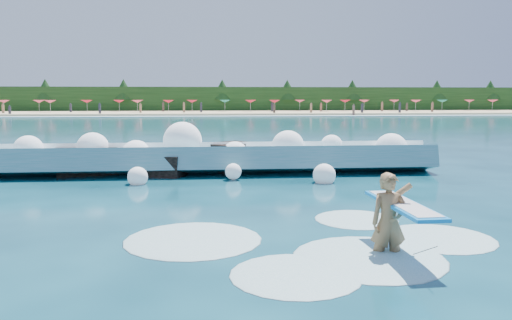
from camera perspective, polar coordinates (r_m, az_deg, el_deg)
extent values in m
plane|color=#072C39|center=(12.52, -6.02, -6.69)|extent=(200.00, 200.00, 0.00)
cube|color=tan|center=(90.19, -5.56, 5.38)|extent=(140.00, 20.00, 0.40)
cube|color=silver|center=(79.21, -5.57, 5.02)|extent=(140.00, 5.00, 0.08)
cube|color=black|center=(100.15, -5.57, 6.87)|extent=(140.00, 4.00, 5.00)
cube|color=teal|center=(19.90, -4.65, -0.23)|extent=(17.34, 2.64, 1.45)
cube|color=white|center=(20.64, -4.69, 1.25)|extent=(17.34, 1.22, 0.67)
cube|color=black|center=(20.79, -18.78, -0.30)|extent=(2.64, 2.25, 1.22)
cube|color=black|center=(19.53, -10.71, -0.78)|extent=(1.99, 1.74, 0.94)
cube|color=black|center=(20.64, -2.93, 0.13)|extent=(2.41, 2.35, 1.32)
imported|color=olive|center=(9.87, 14.94, -6.93)|extent=(0.72, 0.49, 1.91)
cube|color=#0C82DA|center=(9.94, 16.42, -4.93)|extent=(0.66, 2.62, 0.07)
cube|color=white|center=(9.94, 16.42, -4.84)|extent=(0.54, 2.40, 0.07)
cylinder|color=black|center=(8.91, 18.71, -9.78)|extent=(0.01, 0.91, 0.43)
sphere|color=white|center=(20.97, -24.56, 1.03)|extent=(1.12, 1.12, 1.12)
sphere|color=white|center=(20.65, -18.15, 1.25)|extent=(1.28, 1.28, 1.28)
sphere|color=white|center=(20.36, -13.51, 0.47)|extent=(1.24, 1.24, 1.24)
sphere|color=white|center=(20.37, -8.39, 2.15)|extent=(1.56, 1.56, 1.56)
sphere|color=white|center=(19.67, -2.41, 0.54)|extent=(1.09, 1.09, 1.09)
sphere|color=white|center=(19.98, 3.67, 1.48)|extent=(1.34, 1.34, 1.34)
sphere|color=white|center=(20.91, 8.63, 1.61)|extent=(0.93, 0.93, 0.93)
sphere|color=white|center=(20.83, 15.18, 1.14)|extent=(1.32, 1.32, 1.32)
sphere|color=white|center=(17.76, -13.38, -1.90)|extent=(0.71, 0.71, 0.71)
sphere|color=white|center=(18.17, -2.61, -1.33)|extent=(0.60, 0.60, 0.60)
sphere|color=white|center=(17.75, 7.80, -1.71)|extent=(0.81, 0.81, 0.81)
ellipsoid|color=silver|center=(9.76, 12.76, -10.86)|extent=(2.88, 2.88, 0.14)
ellipsoid|color=silver|center=(8.69, 4.54, -12.98)|extent=(2.28, 2.28, 0.11)
ellipsoid|color=silver|center=(11.46, 20.14, -8.40)|extent=(2.37, 2.37, 0.12)
ellipsoid|color=silver|center=(10.74, -7.22, -9.05)|extent=(2.93, 2.93, 0.15)
ellipsoid|color=silver|center=(12.61, 11.38, -6.68)|extent=(2.05, 2.05, 0.10)
cone|color=#E04265|center=(99.32, -26.88, 5.99)|extent=(2.00, 2.00, 0.50)
cone|color=#E04265|center=(97.35, -23.56, 6.16)|extent=(2.00, 2.00, 0.50)
cone|color=#E04265|center=(93.95, -22.47, 6.19)|extent=(2.00, 2.00, 0.50)
cone|color=red|center=(94.17, -18.77, 6.36)|extent=(2.00, 2.00, 0.50)
cone|color=red|center=(94.56, -15.37, 6.48)|extent=(2.00, 2.00, 0.50)
cone|color=#E04265|center=(91.11, -13.41, 6.53)|extent=(2.00, 2.00, 0.50)
cone|color=red|center=(90.30, -9.98, 6.61)|extent=(2.00, 2.00, 0.50)
cone|color=red|center=(92.08, -7.32, 6.67)|extent=(2.00, 2.00, 0.50)
cone|color=#137B6D|center=(93.03, -3.58, 6.72)|extent=(2.00, 2.00, 0.50)
cone|color=red|center=(91.30, -0.64, 6.72)|extent=(2.00, 2.00, 0.50)
cone|color=red|center=(90.64, 2.13, 6.71)|extent=(2.00, 2.00, 0.50)
cone|color=#E04265|center=(96.13, 5.03, 6.72)|extent=(2.00, 2.00, 0.50)
cone|color=#E04265|center=(92.76, 8.08, 6.66)|extent=(2.00, 2.00, 0.50)
cone|color=red|center=(97.23, 10.15, 6.64)|extent=(2.00, 2.00, 0.50)
cone|color=#E04265|center=(98.64, 12.26, 6.59)|extent=(2.00, 2.00, 0.50)
cone|color=#E04265|center=(100.67, 15.52, 6.51)|extent=(2.00, 2.00, 0.50)
cone|color=#E04265|center=(99.40, 17.80, 6.42)|extent=(2.00, 2.00, 0.50)
cone|color=#137B6D|center=(103.26, 20.51, 6.32)|extent=(2.00, 2.00, 0.50)
cone|color=#E04265|center=(107.36, 23.19, 6.22)|extent=(2.00, 2.00, 0.50)
cone|color=#E04265|center=(109.69, 25.43, 6.11)|extent=(2.00, 2.00, 0.50)
cube|color=#3F332D|center=(87.48, -20.09, 5.53)|extent=(0.35, 0.22, 1.45)
cube|color=#8C664C|center=(96.52, -18.60, 5.73)|extent=(0.35, 0.22, 1.53)
cube|color=#262633|center=(93.07, -14.12, 5.82)|extent=(0.35, 0.22, 1.42)
cube|color=brown|center=(83.67, 11.09, 5.56)|extent=(0.35, 0.22, 1.47)
cube|color=#3F332D|center=(97.14, 18.61, 5.75)|extent=(0.35, 0.22, 1.57)
cube|color=#8C664C|center=(88.36, -16.64, 5.72)|extent=(0.35, 0.22, 1.59)
cube|color=#262633|center=(85.07, 1.55, 5.92)|extent=(0.35, 0.22, 1.44)
cube|color=brown|center=(98.61, 13.41, 5.94)|extent=(0.35, 0.22, 1.54)
cube|color=#3F332D|center=(100.46, 26.86, 5.32)|extent=(0.35, 0.22, 1.35)
cube|color=#8C664C|center=(87.19, -18.70, 5.64)|extent=(0.35, 0.22, 1.62)
cube|color=brown|center=(87.09, -13.07, 5.81)|extent=(0.35, 0.22, 1.56)
cube|color=#3F332D|center=(92.49, -26.00, 5.34)|extent=(0.35, 0.22, 1.55)
cube|color=#8C664C|center=(98.18, 24.31, 5.44)|extent=(0.35, 0.22, 1.35)
cube|color=#262633|center=(91.88, -16.01, 5.74)|extent=(0.35, 0.22, 1.42)
cube|color=brown|center=(94.10, -10.56, 5.91)|extent=(0.35, 0.22, 1.37)
cube|color=#3F332D|center=(81.92, 0.76, 5.65)|extent=(0.35, 0.22, 1.42)
cube|color=#8C664C|center=(106.17, 24.74, 5.55)|extent=(0.35, 0.22, 1.55)
cube|color=brown|center=(101.41, 17.75, 5.81)|extent=(0.35, 0.22, 1.51)
cube|color=#3F332D|center=(95.08, -23.63, 5.44)|extent=(0.35, 0.22, 1.36)
cube|color=#8C664C|center=(86.05, 6.31, 5.89)|extent=(0.35, 0.22, 1.41)
cube|color=#262633|center=(88.93, 1.41, 6.03)|extent=(0.35, 0.22, 1.61)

